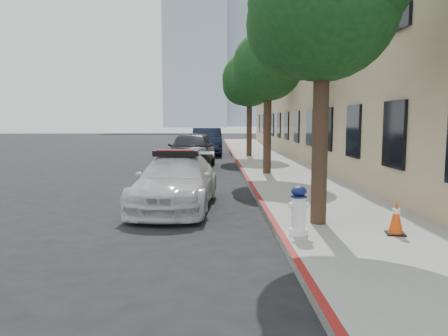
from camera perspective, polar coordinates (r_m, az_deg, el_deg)
ground at (r=10.50m, az=-6.18°, el=-5.51°), size 120.00×120.00×0.00m
sidewalk at (r=20.53m, az=6.17°, el=0.49°), size 3.20×50.00×0.15m
curb_strip at (r=20.39m, az=1.88°, el=0.48°), size 0.12×50.00×0.15m
building at (r=26.74m, az=17.07°, el=12.17°), size 8.00×36.00×10.00m
tower_left at (r=133.28m, az=-3.77°, el=18.36°), size 18.00×14.00×60.00m
tower_right at (r=146.82m, az=1.72°, el=14.08°), size 14.00×14.00×44.00m
tree_near at (r=8.75m, az=13.06°, el=20.23°), size 2.92×2.82×5.62m
tree_mid at (r=16.49m, az=5.88°, el=13.30°), size 2.77×2.64×5.43m
tree_far at (r=24.42m, az=3.43°, el=11.56°), size 3.10×3.00×5.81m
police_car at (r=10.74m, az=-6.26°, el=-1.78°), size 2.16×4.52×1.42m
parked_car_mid at (r=19.56m, az=-4.25°, el=2.41°), size 2.22×4.92×1.64m
parked_car_far at (r=26.92m, az=-2.24°, el=3.49°), size 1.83×5.02×1.64m
fire_hydrant at (r=7.74m, az=9.70°, el=-5.52°), size 0.35×0.33×0.86m
traffic_cone at (r=8.22m, az=21.55°, el=-6.02°), size 0.38×0.38×0.61m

